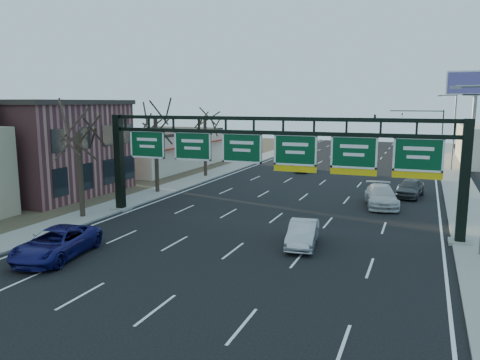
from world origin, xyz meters
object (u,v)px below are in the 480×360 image
at_px(car_silver_sedan, 303,234).
at_px(car_blue_suv, 56,243).
at_px(car_white_wagon, 381,196).
at_px(sign_gantry, 270,156).

bearing_deg(car_silver_sedan, car_blue_suv, -157.15).
xyz_separation_m(car_silver_sedan, car_white_wagon, (3.21, 12.37, 0.10)).
xyz_separation_m(sign_gantry, car_blue_suv, (-8.37, -10.46, -3.85)).
bearing_deg(car_blue_suv, car_white_wagon, 43.58).
bearing_deg(sign_gantry, car_white_wagon, 53.63).
distance_m(car_blue_suv, car_silver_sedan, 13.38).
bearing_deg(car_silver_sedan, car_white_wagon, 67.99).
bearing_deg(car_blue_suv, car_silver_sedan, 21.55).
relative_size(car_blue_suv, car_silver_sedan, 1.29).
bearing_deg(car_silver_sedan, sign_gantry, 123.12).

